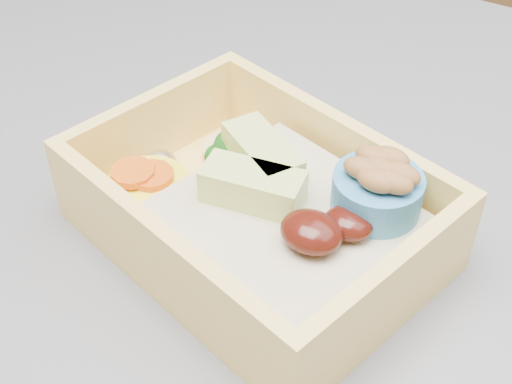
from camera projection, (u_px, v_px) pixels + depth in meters
The scene contains 1 object.
bento_box at pixel (267, 213), 0.41m from camera, with size 0.23×0.19×0.07m.
Camera 1 is at (0.32, -0.32, 1.23)m, focal length 50.00 mm.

